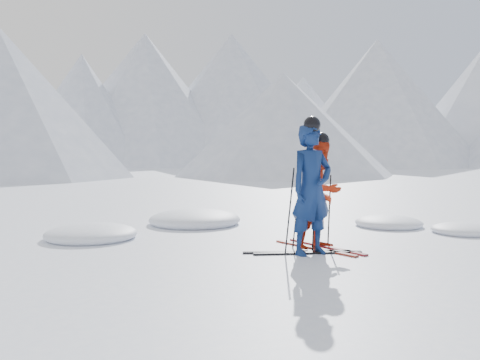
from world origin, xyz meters
TOP-DOWN VIEW (x-y plane):
  - ground at (0.00, 0.00)m, footprint 160.00×160.00m
  - mountain_range at (5.71, 35.31)m, footprint 106.15×62.94m
  - skier_blue at (-1.29, -0.73)m, footprint 0.75×0.51m
  - skier_red at (-0.88, -0.42)m, footprint 0.96×0.80m
  - pole_blue_left at (-1.59, -0.58)m, footprint 0.13×0.09m
  - pole_blue_right at (-1.04, -0.48)m, footprint 0.13×0.08m
  - pole_red_left at (-1.18, -0.17)m, footprint 0.12×0.09m
  - pole_red_right at (-0.58, -0.27)m, footprint 0.12×0.08m
  - ski_worn_left at (-1.00, -0.42)m, footprint 0.40×1.69m
  - ski_worn_right at (-0.76, -0.42)m, footprint 0.28×1.70m
  - ski_loose_a at (-1.42, -0.54)m, footprint 1.58×0.79m
  - ski_loose_b at (-1.32, -0.69)m, footprint 1.60×0.74m
  - snow_lumps at (-1.22, 2.13)m, footprint 7.89×5.23m

SIDE VIEW (x-z plane):
  - ground at x=0.00m, z-range 0.00..0.00m
  - snow_lumps at x=-1.22m, z-range -0.22..0.22m
  - ski_worn_left at x=-1.00m, z-range 0.00..0.03m
  - ski_worn_right at x=-0.76m, z-range 0.00..0.03m
  - ski_loose_a at x=-1.42m, z-range 0.00..0.03m
  - ski_loose_b at x=-1.32m, z-range 0.00..0.03m
  - pole_red_left at x=-1.18m, z-range 0.00..1.19m
  - pole_red_right at x=-0.58m, z-range 0.00..1.19m
  - pole_blue_left at x=-1.59m, z-range 0.00..1.34m
  - pole_blue_right at x=-1.04m, z-range 0.00..1.34m
  - skier_red at x=-0.88m, z-range 0.00..1.78m
  - skier_blue at x=-1.29m, z-range 0.00..2.01m
  - mountain_range at x=5.71m, z-range -1.04..14.49m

